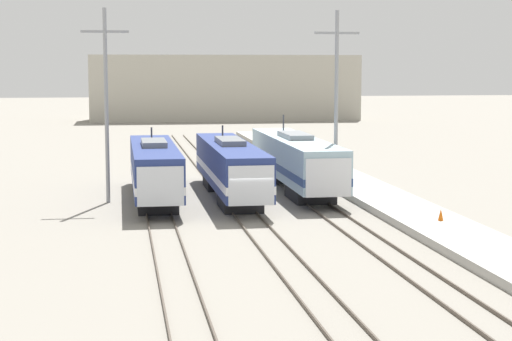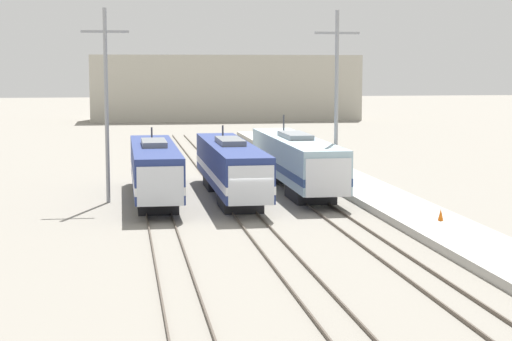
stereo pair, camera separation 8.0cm
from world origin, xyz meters
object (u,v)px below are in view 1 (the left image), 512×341
(locomotive_far_left, at_px, (154,170))
(traffic_cone, at_px, (441,215))
(catenary_tower_right, at_px, (336,98))
(catenary_tower_left, at_px, (106,100))
(locomotive_center, at_px, (231,168))
(locomotive_far_right, at_px, (297,161))

(locomotive_far_left, relative_size, traffic_cone, 26.42)
(traffic_cone, bearing_deg, catenary_tower_right, 103.16)
(catenary_tower_left, bearing_deg, locomotive_center, 1.99)
(locomotive_far_right, relative_size, catenary_tower_right, 1.60)
(locomotive_far_right, bearing_deg, catenary_tower_left, -165.87)
(locomotive_center, height_order, catenary_tower_left, catenary_tower_left)
(catenary_tower_left, height_order, traffic_cone, catenary_tower_left)
(locomotive_far_left, distance_m, traffic_cone, 19.15)
(locomotive_far_left, bearing_deg, catenary_tower_left, -175.63)
(locomotive_far_left, relative_size, catenary_tower_right, 1.39)
(locomotive_far_left, height_order, catenary_tower_left, catenary_tower_left)
(locomotive_center, xyz_separation_m, catenary_tower_right, (6.98, -0.28, 4.53))
(locomotive_center, height_order, locomotive_far_right, locomotive_far_right)
(locomotive_far_left, xyz_separation_m, catenary_tower_right, (11.99, -0.23, 4.55))
(catenary_tower_left, relative_size, traffic_cone, 19.02)
(locomotive_far_left, bearing_deg, traffic_cone, -39.38)
(locomotive_far_left, distance_m, locomotive_center, 5.01)
(catenary_tower_left, xyz_separation_m, catenary_tower_right, (14.97, 0.00, 0.00))
(traffic_cone, bearing_deg, locomotive_far_right, 107.39)
(locomotive_far_left, height_order, locomotive_far_right, locomotive_far_right)
(locomotive_far_left, distance_m, catenary_tower_left, 5.44)
(locomotive_far_right, bearing_deg, locomotive_center, -149.13)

